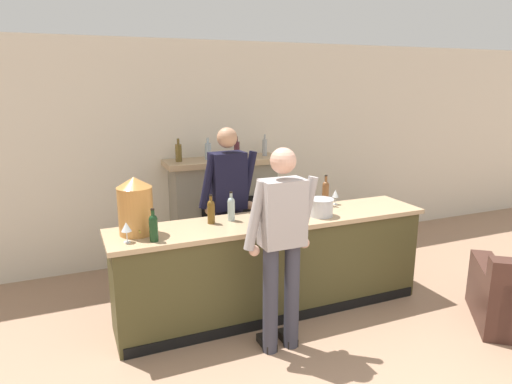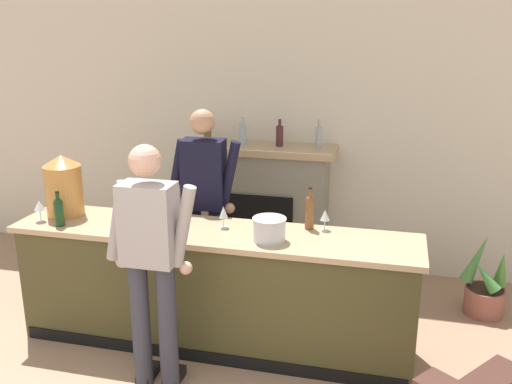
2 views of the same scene
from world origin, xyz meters
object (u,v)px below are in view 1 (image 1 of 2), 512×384
copper_dispenser (135,206)px  wine_bottle_port_short (211,211)px  wine_glass_near_bucket (276,204)px  wine_bottle_riesling_slim (153,227)px  person_bartender (228,204)px  wine_glass_front_right (335,194)px  wine_bottle_cabernet_heavy (231,208)px  ice_bucket_steel (321,207)px  wine_glass_by_dispenser (259,216)px  wine_glass_front_left (126,227)px  fireplace_stone (224,208)px  potted_plant_corner (382,231)px  person_customer (282,242)px  wine_bottle_rose_blush (326,192)px

copper_dispenser → wine_bottle_port_short: bearing=2.7°
copper_dispenser → wine_glass_near_bucket: copper_dispenser is taller
wine_bottle_riesling_slim → wine_glass_near_bucket: size_ratio=1.62×
person_bartender → wine_glass_front_right: 1.15m
wine_glass_front_right → wine_bottle_cabernet_heavy: bearing=-174.8°
wine_bottle_riesling_slim → wine_glass_front_right: 2.05m
ice_bucket_steel → wine_bottle_port_short: (-1.06, 0.19, 0.04)m
person_bartender → wine_bottle_cabernet_heavy: person_bartender is taller
person_bartender → ice_bucket_steel: 0.99m
wine_glass_by_dispenser → ice_bucket_steel: bearing=8.9°
wine_bottle_port_short → wine_glass_front_left: bearing=-164.3°
fireplace_stone → wine_glass_near_bucket: bearing=-88.3°
wine_bottle_cabernet_heavy → wine_glass_front_left: size_ratio=1.64×
potted_plant_corner → wine_glass_by_dispenser: (-2.41, -1.26, 0.84)m
wine_bottle_riesling_slim → wine_bottle_cabernet_heavy: size_ratio=0.99×
wine_glass_front_left → person_bartender: bearing=31.8°
wine_bottle_riesling_slim → wine_glass_by_dispenser: (0.94, -0.02, -0.02)m
ice_bucket_steel → wine_bottle_riesling_slim: size_ratio=0.89×
ice_bucket_steel → wine_bottle_riesling_slim: bearing=-176.9°
potted_plant_corner → person_customer: size_ratio=0.40×
wine_bottle_rose_blush → wine_glass_near_bucket: bearing=-167.6°
copper_dispenser → wine_glass_front_right: size_ratio=3.09×
wine_bottle_rose_blush → wine_glass_by_dispenser: wine_bottle_rose_blush is taller
person_customer → ice_bucket_steel: 0.88m
wine_bottle_rose_blush → potted_plant_corner: bearing=29.9°
copper_dispenser → wine_bottle_rose_blush: bearing=4.6°
wine_bottle_port_short → wine_glass_front_right: (1.43, 0.12, -0.01)m
potted_plant_corner → wine_glass_by_dispenser: 2.85m
fireplace_stone → person_bartender: (-0.28, -0.97, 0.33)m
wine_bottle_rose_blush → wine_glass_by_dispenser: (-0.95, -0.43, -0.04)m
fireplace_stone → wine_bottle_rose_blush: 1.55m
ice_bucket_steel → wine_bottle_rose_blush: 0.40m
wine_glass_front_right → wine_glass_front_left: size_ratio=0.95×
potted_plant_corner → person_customer: bearing=-144.7°
wine_bottle_port_short → wine_glass_by_dispenser: bearing=-40.4°
person_bartender → wine_bottle_cabernet_heavy: size_ratio=6.39×
person_bartender → wine_glass_by_dispenser: bearing=-88.8°
person_customer → wine_glass_by_dispenser: bearing=92.7°
copper_dispenser → fireplace_stone: bearing=48.6°
wine_bottle_port_short → person_bartender: bearing=54.8°
potted_plant_corner → wine_bottle_riesling_slim: (-3.35, -1.24, 0.86)m
person_bartender → wine_bottle_riesling_slim: bearing=-140.5°
wine_bottle_cabernet_heavy → person_bartender: bearing=73.8°
wine_glass_by_dispenser → wine_glass_front_left: wine_glass_front_left is taller
wine_bottle_cabernet_heavy → wine_glass_front_right: 1.23m
potted_plant_corner → wine_bottle_cabernet_heavy: (-2.56, -0.96, 0.86)m
potted_plant_corner → wine_bottle_rose_blush: bearing=-150.1°
ice_bucket_steel → fireplace_stone: bearing=105.2°
wine_bottle_cabernet_heavy → wine_glass_near_bucket: size_ratio=1.63×
fireplace_stone → ice_bucket_steel: bearing=-74.8°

